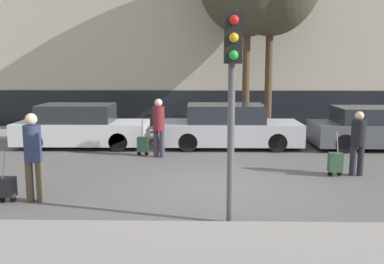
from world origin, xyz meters
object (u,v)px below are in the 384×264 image
at_px(parked_bicycle, 165,123).
at_px(parked_car_1, 229,127).
at_px(pedestrian_right, 358,140).
at_px(parked_car_2, 374,129).
at_px(pedestrian_left, 33,152).
at_px(trolley_right, 335,162).
at_px(parked_car_0, 81,127).
at_px(trolley_center, 143,144).
at_px(pedestrian_center, 159,124).
at_px(trolley_left, 7,187).
at_px(traffic_light, 232,77).

bearing_deg(parked_bicycle, parked_car_1, -42.92).
bearing_deg(pedestrian_right, parked_car_2, 55.04).
height_order(parked_car_2, pedestrian_left, pedestrian_left).
distance_m(parked_car_1, trolley_right, 4.39).
relative_size(parked_car_0, trolley_center, 3.90).
distance_m(parked_car_2, trolley_right, 4.32).
height_order(parked_car_2, trolley_right, parked_car_2).
bearing_deg(parked_car_2, trolley_center, -170.04).
bearing_deg(parked_car_2, parked_bicycle, 162.36).
bearing_deg(pedestrian_center, trolley_left, -99.79).
height_order(parked_car_2, pedestrian_right, pedestrian_right).
distance_m(pedestrian_center, trolley_right, 5.04).
relative_size(parked_car_0, pedestrian_center, 2.48).
xyz_separation_m(pedestrian_left, traffic_light, (3.81, -1.19, 1.51)).
bearing_deg(pedestrian_left, trolley_left, -179.92).
distance_m(pedestrian_right, trolley_right, 0.78).
xyz_separation_m(trolley_center, trolley_right, (5.04, -2.31, 0.01)).
relative_size(parked_car_0, parked_car_1, 0.95).
height_order(parked_car_0, parked_car_1, same).
bearing_deg(pedestrian_right, parked_car_1, 120.78).
bearing_deg(parked_car_2, trolley_left, -148.76).
height_order(pedestrian_right, parked_bicycle, pedestrian_right).
distance_m(parked_car_0, trolley_left, 5.80).
distance_m(parked_car_0, parked_bicycle, 3.41).
distance_m(parked_car_0, pedestrian_center, 3.15).
bearing_deg(parked_car_2, traffic_light, -126.68).
relative_size(parked_car_2, trolley_left, 3.86).
bearing_deg(trolley_center, parked_car_1, 27.14).
bearing_deg(trolley_center, parked_bicycle, 83.83).
bearing_deg(parked_bicycle, traffic_light, -78.44).
bearing_deg(parked_car_0, pedestrian_center, -29.28).
height_order(parked_car_2, pedestrian_center, pedestrian_center).
bearing_deg(parked_car_2, pedestrian_center, -167.70).
relative_size(parked_car_2, trolley_center, 3.67).
bearing_deg(parked_bicycle, pedestrian_right, -47.92).
bearing_deg(trolley_left, pedestrian_center, 58.45).
bearing_deg(pedestrian_left, traffic_light, -21.88).
relative_size(parked_car_1, parked_bicycle, 2.54).
height_order(parked_car_0, trolley_right, parked_car_0).
distance_m(pedestrian_left, pedestrian_right, 7.47).
height_order(parked_car_1, trolley_center, parked_car_1).
xyz_separation_m(parked_car_0, trolley_left, (0.11, -5.79, -0.35)).
bearing_deg(parked_bicycle, pedestrian_center, -88.01).
height_order(parked_car_0, pedestrian_right, pedestrian_right).
bearing_deg(parked_car_1, parked_car_0, -179.40).
relative_size(trolley_center, parked_bicycle, 0.62).
xyz_separation_m(parked_car_1, trolley_center, (-2.69, -1.38, -0.33)).
bearing_deg(traffic_light, parked_car_2, 53.32).
relative_size(pedestrian_center, traffic_light, 0.49).
bearing_deg(trolley_left, traffic_light, -14.69).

